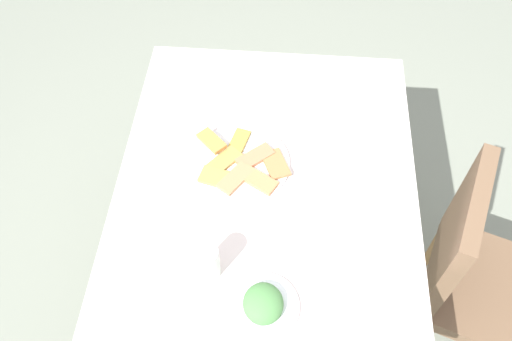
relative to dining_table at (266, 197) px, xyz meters
The scene contains 9 objects.
ground_plane 0.69m from the dining_table, ahead, with size 6.00×6.00×0.00m, color gray.
dining_table is the anchor object (origin of this frame).
dining_chair 0.75m from the dining_table, 81.21° to the left, with size 0.53×0.54×0.89m.
pide_platter 0.14m from the dining_table, 126.18° to the right, with size 0.32×0.32×0.04m.
salad_plate_greens 0.41m from the dining_table, ahead, with size 0.20×0.20×0.06m.
soda_can 0.37m from the dining_table, 24.31° to the right, with size 0.07×0.07×0.12m, color silver.
paper_napkin 0.25m from the dining_table, 93.77° to the left, with size 0.15×0.15×0.00m, color white.
fork 0.24m from the dining_table, 94.07° to the left, with size 0.20×0.01×0.01m, color silver.
spoon 0.27m from the dining_table, 93.51° to the left, with size 0.18×0.01×0.01m, color silver.
Camera 1 is at (0.93, 0.04, 2.15)m, focal length 37.31 mm.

